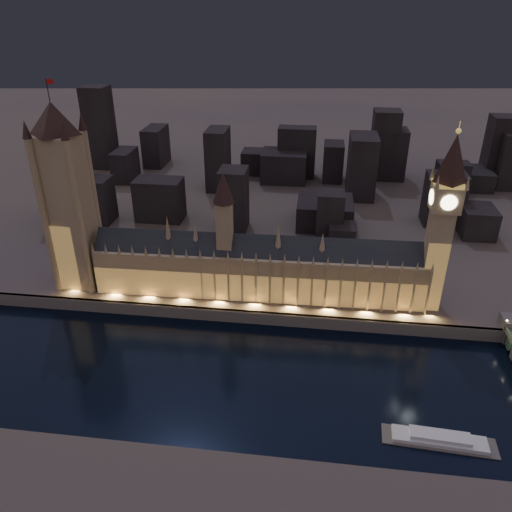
# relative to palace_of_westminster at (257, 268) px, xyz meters

# --- Properties ---
(ground_plane) EXTENTS (2000.00, 2000.00, 0.00)m
(ground_plane) POSITION_rel_palace_of_westminster_xyz_m (-4.45, -61.75, -26.37)
(ground_plane) COLOR black
(ground_plane) RESTS_ON ground
(north_bank) EXTENTS (2000.00, 960.00, 8.00)m
(north_bank) POSITION_rel_palace_of_westminster_xyz_m (-4.45, 458.25, -22.37)
(north_bank) COLOR #3D3842
(north_bank) RESTS_ON ground
(embankment_wall) EXTENTS (2000.00, 2.50, 8.00)m
(embankment_wall) POSITION_rel_palace_of_westminster_xyz_m (-4.45, -20.75, -22.37)
(embankment_wall) COLOR #54504D
(embankment_wall) RESTS_ON ground
(palace_of_westminster) EXTENTS (202.00, 24.19, 78.00)m
(palace_of_westminster) POSITION_rel_palace_of_westminster_xyz_m (0.00, 0.00, 0.00)
(palace_of_westminster) COLOR #937C5A
(palace_of_westminster) RESTS_ON north_bank
(victoria_tower) EXTENTS (31.68, 31.68, 126.55)m
(victoria_tower) POSITION_rel_palace_of_westminster_xyz_m (-114.45, 0.17, 44.53)
(victoria_tower) COLOR #937C5A
(victoria_tower) RESTS_ON north_bank
(elizabeth_tower) EXTENTS (18.00, 18.00, 110.08)m
(elizabeth_tower) POSITION_rel_palace_of_westminster_xyz_m (103.55, 0.17, 43.03)
(elizabeth_tower) COLOR #937C5A
(elizabeth_tower) RESTS_ON north_bank
(river_boat) EXTENTS (49.64, 14.43, 4.50)m
(river_boat) POSITION_rel_palace_of_westminster_xyz_m (93.61, -99.36, -24.81)
(river_boat) COLOR #54504D
(river_boat) RESTS_ON ground
(city_backdrop) EXTENTS (455.68, 215.63, 84.35)m
(city_backdrop) POSITION_rel_palace_of_westminster_xyz_m (23.04, 185.66, 4.57)
(city_backdrop) COLOR black
(city_backdrop) RESTS_ON north_bank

